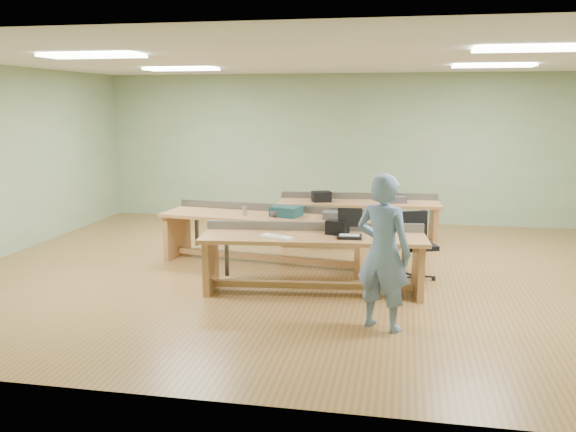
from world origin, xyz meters
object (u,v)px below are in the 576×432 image
(person, at_px, (383,252))
(task_chair, at_px, (416,255))
(camera_bag, at_px, (337,227))
(drinks_can, at_px, (245,211))
(workbench_back, at_px, (359,213))
(workbench_mid, at_px, (266,227))
(laptop_base, at_px, (349,237))
(parts_bin_grey, at_px, (336,215))
(parts_bin_teal, at_px, (286,211))
(mug, at_px, (274,214))
(workbench_front, at_px, (313,250))

(person, height_order, task_chair, person)
(camera_bag, relative_size, drinks_can, 2.05)
(workbench_back, relative_size, drinks_can, 20.94)
(workbench_mid, distance_m, laptop_base, 1.96)
(task_chair, distance_m, parts_bin_grey, 1.28)
(task_chair, height_order, parts_bin_teal, task_chair)
(parts_bin_grey, bearing_deg, parts_bin_teal, 174.12)
(parts_bin_grey, height_order, drinks_can, drinks_can)
(parts_bin_teal, bearing_deg, parts_bin_grey, -5.88)
(person, relative_size, parts_bin_grey, 4.38)
(person, bearing_deg, workbench_back, -58.10)
(workbench_back, height_order, camera_bag, camera_bag)
(drinks_can, bearing_deg, mug, -5.85)
(workbench_front, bearing_deg, mug, 117.41)
(person, height_order, parts_bin_grey, person)
(workbench_back, relative_size, camera_bag, 10.24)
(person, xyz_separation_m, camera_bag, (-0.63, 1.26, -0.01))
(person, height_order, camera_bag, person)
(workbench_front, height_order, drinks_can, drinks_can)
(workbench_back, bearing_deg, task_chair, -68.81)
(workbench_front, height_order, task_chair, task_chair)
(person, relative_size, camera_bag, 6.25)
(person, relative_size, task_chair, 1.82)
(parts_bin_grey, bearing_deg, person, -71.93)
(person, bearing_deg, parts_bin_teal, -33.71)
(workbench_mid, bearing_deg, workbench_back, 57.61)
(laptop_base, xyz_separation_m, parts_bin_grey, (-0.30, 1.24, 0.04))
(parts_bin_grey, xyz_separation_m, drinks_can, (-1.39, 0.03, 0.01))
(parts_bin_teal, bearing_deg, drinks_can, -175.48)
(workbench_mid, height_order, mug, workbench_mid)
(workbench_mid, distance_m, mug, 0.32)
(parts_bin_grey, relative_size, drinks_can, 2.92)
(workbench_back, bearing_deg, laptop_base, -92.56)
(task_chair, bearing_deg, parts_bin_teal, 146.28)
(workbench_front, bearing_deg, workbench_back, 76.57)
(person, distance_m, drinks_can, 3.18)
(workbench_back, distance_m, drinks_can, 2.29)
(workbench_front, xyz_separation_m, parts_bin_grey, (0.16, 1.17, 0.25))
(parts_bin_teal, bearing_deg, laptop_base, -51.12)
(workbench_front, bearing_deg, drinks_can, 129.57)
(workbench_mid, distance_m, parts_bin_teal, 0.41)
(parts_bin_grey, bearing_deg, task_chair, -15.49)
(task_chair, relative_size, mug, 7.38)
(person, relative_size, laptop_base, 5.55)
(parts_bin_teal, xyz_separation_m, mug, (-0.16, -0.10, -0.02))
(camera_bag, distance_m, task_chair, 1.36)
(workbench_front, distance_m, camera_bag, 0.42)
(parts_bin_grey, bearing_deg, workbench_back, 82.92)
(workbench_mid, relative_size, person, 1.93)
(task_chair, height_order, parts_bin_grey, task_chair)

